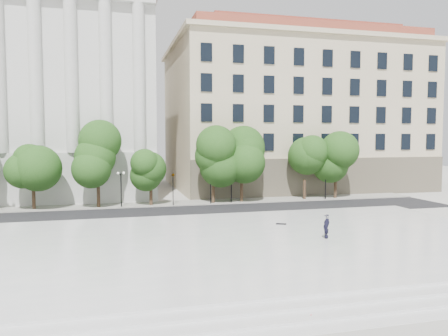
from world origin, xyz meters
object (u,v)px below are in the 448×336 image
(traffic_light_west, at_px, (173,173))
(traffic_light_east, at_px, (211,173))
(person_lying, at_px, (326,235))
(skateboard, at_px, (281,224))

(traffic_light_west, xyz_separation_m, traffic_light_east, (4.30, 0.00, -0.07))
(person_lying, bearing_deg, traffic_light_west, 79.33)
(traffic_light_east, height_order, skateboard, traffic_light_east)
(traffic_light_east, bearing_deg, traffic_light_west, -180.00)
(traffic_light_east, relative_size, skateboard, 4.80)
(traffic_light_west, bearing_deg, skateboard, -64.42)
(traffic_light_west, height_order, person_lying, traffic_light_west)
(skateboard, bearing_deg, person_lying, -54.91)
(traffic_light_east, xyz_separation_m, skateboard, (2.74, -14.72, -3.15))
(traffic_light_west, xyz_separation_m, person_lying, (8.27, -20.29, -3.03))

